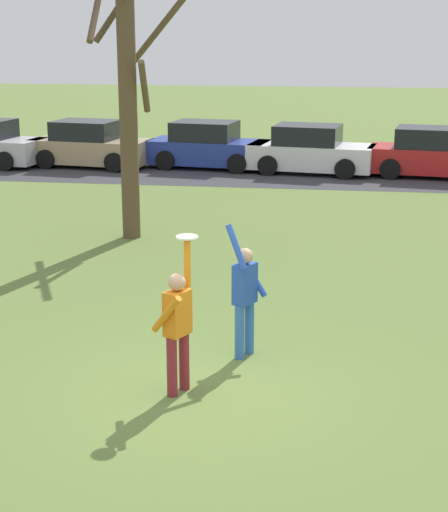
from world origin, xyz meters
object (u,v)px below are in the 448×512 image
parked_car_blue (208,147)px  parked_car_red (432,154)px  person_defender (245,293)px  person_catcher (178,323)px  bare_tree_tall (128,96)px  frisbee_disc (187,237)px  parked_car_tan (90,146)px  parked_car_white (310,151)px

parked_car_blue → parked_car_red: (7.50, -0.72, 0.00)m
person_defender → parked_car_blue: size_ratio=0.47×
person_catcher → bare_tree_tall: bearing=45.3°
bare_tree_tall → person_catcher: bearing=-71.5°
parked_car_blue → parked_car_red: bearing=2.7°
parked_car_blue → bare_tree_tall: bearing=-82.4°
parked_car_red → frisbee_disc: bearing=-97.0°
person_defender → parked_car_tan: 18.22m
frisbee_disc → parked_car_white: bearing=87.4°
person_catcher → parked_car_white: (0.90, 17.81, -0.25)m
parked_car_tan → parked_car_red: same height
parked_car_tan → parked_car_red: (11.61, -0.38, 0.00)m
parked_car_blue → bare_tree_tall: bare_tree_tall is taller
parked_car_white → parked_car_red: bearing=5.9°
parked_car_white → person_defender: bearing=-82.4°
person_defender → parked_car_white: bearing=-153.8°
parked_car_blue → parked_car_tan: bearing=-167.0°
person_defender → bare_tree_tall: bearing=-126.4°
bare_tree_tall → parked_car_blue: bearing=89.3°
parked_car_tan → bare_tree_tall: 10.79m
parked_car_red → parked_car_white: bearing=-174.1°
parked_car_tan → parked_car_blue: bearing=13.0°
person_catcher → person_defender: size_ratio=1.02×
person_defender → parked_car_blue: bearing=-142.0°
person_catcher → parked_car_tan: person_catcher is taller
person_catcher → person_defender: (0.71, 1.41, -0.00)m
person_catcher → person_defender: 1.58m
person_catcher → parked_car_blue: (-2.66, 18.37, -0.25)m
frisbee_disc → parked_car_blue: frisbee_disc is taller
person_catcher → parked_car_blue: bearing=35.0°
person_catcher → bare_tree_tall: 9.04m
person_catcher → bare_tree_tall: (-2.78, 8.31, 2.24)m
frisbee_disc → parked_car_red: bearing=74.8°
person_defender → parked_car_tan: size_ratio=0.47×
parked_car_red → bare_tree_tall: 12.30m
person_defender → bare_tree_tall: 8.05m
parked_car_blue → parked_car_red: 7.53m
parked_car_red → bare_tree_tall: size_ratio=0.69×
person_catcher → parked_car_red: bearing=11.5°
parked_car_blue → parked_car_white: (3.56, -0.56, 0.00)m
frisbee_disc → bare_tree_tall: size_ratio=0.05×
parked_car_white → bare_tree_tall: bare_tree_tall is taller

